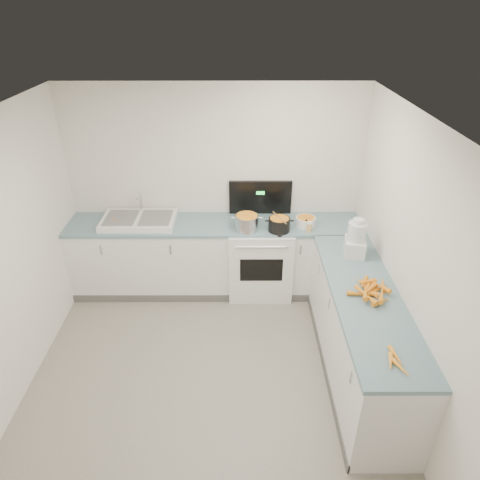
{
  "coord_description": "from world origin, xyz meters",
  "views": [
    {
      "loc": [
        0.29,
        -2.81,
        3.29
      ],
      "look_at": [
        0.3,
        1.1,
        1.05
      ],
      "focal_mm": 32.0,
      "sensor_mm": 36.0,
      "label": 1
    }
  ],
  "objects_px": {
    "steel_pot": "(247,223)",
    "food_processor": "(356,240)",
    "black_pot": "(279,225)",
    "sink": "(139,220)",
    "spice_jar": "(309,228)",
    "extract_bottle": "(306,225)",
    "mixing_bowl": "(306,222)",
    "stove": "(260,257)"
  },
  "relations": [
    {
      "from": "steel_pot",
      "to": "food_processor",
      "type": "xyz_separation_m",
      "value": [
        1.11,
        -0.55,
        0.1
      ]
    },
    {
      "from": "black_pot",
      "to": "sink",
      "type": "bearing_deg",
      "value": 173.43
    },
    {
      "from": "black_pot",
      "to": "food_processor",
      "type": "xyz_separation_m",
      "value": [
        0.74,
        -0.53,
        0.11
      ]
    },
    {
      "from": "sink",
      "to": "spice_jar",
      "type": "distance_m",
      "value": 2.0
    },
    {
      "from": "spice_jar",
      "to": "steel_pot",
      "type": "bearing_deg",
      "value": 176.07
    },
    {
      "from": "extract_bottle",
      "to": "food_processor",
      "type": "relative_size",
      "value": 0.25
    },
    {
      "from": "mixing_bowl",
      "to": "spice_jar",
      "type": "distance_m",
      "value": 0.14
    },
    {
      "from": "sink",
      "to": "steel_pot",
      "type": "bearing_deg",
      "value": -7.35
    },
    {
      "from": "stove",
      "to": "steel_pot",
      "type": "distance_m",
      "value": 0.59
    },
    {
      "from": "extract_bottle",
      "to": "spice_jar",
      "type": "height_order",
      "value": "extract_bottle"
    },
    {
      "from": "sink",
      "to": "steel_pot",
      "type": "height_order",
      "value": "sink"
    },
    {
      "from": "stove",
      "to": "extract_bottle",
      "type": "relative_size",
      "value": 13.24
    },
    {
      "from": "steel_pot",
      "to": "extract_bottle",
      "type": "height_order",
      "value": "steel_pot"
    },
    {
      "from": "mixing_bowl",
      "to": "black_pot",
      "type": "bearing_deg",
      "value": -159.81
    },
    {
      "from": "steel_pot",
      "to": "black_pot",
      "type": "height_order",
      "value": "steel_pot"
    },
    {
      "from": "sink",
      "to": "spice_jar",
      "type": "bearing_deg",
      "value": -6.13
    },
    {
      "from": "extract_bottle",
      "to": "spice_jar",
      "type": "xyz_separation_m",
      "value": [
        0.03,
        -0.05,
        -0.0
      ]
    },
    {
      "from": "spice_jar",
      "to": "stove",
      "type": "bearing_deg",
      "value": 159.89
    },
    {
      "from": "spice_jar",
      "to": "food_processor",
      "type": "bearing_deg",
      "value": -51.94
    },
    {
      "from": "stove",
      "to": "sink",
      "type": "xyz_separation_m",
      "value": [
        -1.45,
        0.02,
        0.5
      ]
    },
    {
      "from": "sink",
      "to": "food_processor",
      "type": "height_order",
      "value": "food_processor"
    },
    {
      "from": "mixing_bowl",
      "to": "food_processor",
      "type": "bearing_deg",
      "value": -57.21
    },
    {
      "from": "stove",
      "to": "mixing_bowl",
      "type": "height_order",
      "value": "stove"
    },
    {
      "from": "steel_pot",
      "to": "food_processor",
      "type": "bearing_deg",
      "value": -26.55
    },
    {
      "from": "steel_pot",
      "to": "food_processor",
      "type": "height_order",
      "value": "food_processor"
    },
    {
      "from": "sink",
      "to": "spice_jar",
      "type": "xyz_separation_m",
      "value": [
        1.99,
        -0.21,
        0.01
      ]
    },
    {
      "from": "stove",
      "to": "steel_pot",
      "type": "bearing_deg",
      "value": -138.91
    },
    {
      "from": "steel_pot",
      "to": "black_pot",
      "type": "xyz_separation_m",
      "value": [
        0.37,
        -0.03,
        -0.01
      ]
    },
    {
      "from": "stove",
      "to": "extract_bottle",
      "type": "xyz_separation_m",
      "value": [
        0.51,
        -0.15,
        0.52
      ]
    },
    {
      "from": "black_pot",
      "to": "spice_jar",
      "type": "bearing_deg",
      "value": -4.0
    },
    {
      "from": "extract_bottle",
      "to": "spice_jar",
      "type": "bearing_deg",
      "value": -60.01
    },
    {
      "from": "stove",
      "to": "food_processor",
      "type": "height_order",
      "value": "stove"
    },
    {
      "from": "extract_bottle",
      "to": "stove",
      "type": "bearing_deg",
      "value": 164.06
    },
    {
      "from": "mixing_bowl",
      "to": "food_processor",
      "type": "xyz_separation_m",
      "value": [
        0.42,
        -0.65,
        0.12
      ]
    },
    {
      "from": "black_pot",
      "to": "extract_bottle",
      "type": "relative_size",
      "value": 2.4
    },
    {
      "from": "extract_bottle",
      "to": "spice_jar",
      "type": "relative_size",
      "value": 1.03
    },
    {
      "from": "steel_pot",
      "to": "spice_jar",
      "type": "height_order",
      "value": "steel_pot"
    },
    {
      "from": "mixing_bowl",
      "to": "sink",
      "type": "bearing_deg",
      "value": 177.9
    },
    {
      "from": "black_pot",
      "to": "extract_bottle",
      "type": "bearing_deg",
      "value": 5.18
    },
    {
      "from": "stove",
      "to": "food_processor",
      "type": "distance_m",
      "value": 1.34
    },
    {
      "from": "steel_pot",
      "to": "stove",
      "type": "bearing_deg",
      "value": 41.09
    },
    {
      "from": "steel_pot",
      "to": "mixing_bowl",
      "type": "distance_m",
      "value": 0.7
    }
  ]
}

